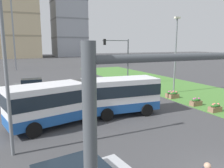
{
  "coord_description": "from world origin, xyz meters",
  "views": [
    {
      "loc": [
        -8.24,
        -5.18,
        5.72
      ],
      "look_at": [
        -0.11,
        12.43,
        2.2
      ],
      "focal_mm": 35.07,
      "sensor_mm": 36.0,
      "label": 1
    }
  ],
  "objects_px": {
    "articulated_bus": "(89,99)",
    "traffic_light_far_right": "(120,54)",
    "traffic_light_near_left": "(187,164)",
    "flower_planter_4": "(174,95)",
    "flower_planter_2": "(215,108)",
    "flower_planter_5": "(171,94)",
    "streetlight_median": "(176,52)",
    "apartment_tower_centre": "(68,2)",
    "flower_planter_3": "(196,102)",
    "streetlight_left": "(5,59)",
    "car_grey_wagon": "(33,85)"
  },
  "relations": [
    {
      "from": "traffic_light_near_left",
      "to": "flower_planter_4",
      "type": "bearing_deg",
      "value": 49.75
    },
    {
      "from": "flower_planter_5",
      "to": "streetlight_left",
      "type": "distance_m",
      "value": 17.57
    },
    {
      "from": "flower_planter_4",
      "to": "streetlight_median",
      "type": "relative_size",
      "value": 0.13
    },
    {
      "from": "car_grey_wagon",
      "to": "traffic_light_near_left",
      "type": "relative_size",
      "value": 0.78
    },
    {
      "from": "articulated_bus",
      "to": "traffic_light_near_left",
      "type": "height_order",
      "value": "traffic_light_near_left"
    },
    {
      "from": "flower_planter_2",
      "to": "flower_planter_4",
      "type": "relative_size",
      "value": 1.0
    },
    {
      "from": "traffic_light_far_right",
      "to": "flower_planter_4",
      "type": "bearing_deg",
      "value": -80.14
    },
    {
      "from": "flower_planter_5",
      "to": "apartment_tower_centre",
      "type": "height_order",
      "value": "apartment_tower_centre"
    },
    {
      "from": "articulated_bus",
      "to": "traffic_light_near_left",
      "type": "distance_m",
      "value": 13.79
    },
    {
      "from": "flower_planter_4",
      "to": "flower_planter_3",
      "type": "bearing_deg",
      "value": -90.0
    },
    {
      "from": "apartment_tower_centre",
      "to": "traffic_light_far_right",
      "type": "bearing_deg",
      "value": -99.13
    },
    {
      "from": "flower_planter_5",
      "to": "traffic_light_near_left",
      "type": "xyz_separation_m",
      "value": [
        -13.22,
        -16.06,
        3.58
      ]
    },
    {
      "from": "articulated_bus",
      "to": "flower_planter_5",
      "type": "bearing_deg",
      "value": 15.2
    },
    {
      "from": "traffic_light_near_left",
      "to": "flower_planter_5",
      "type": "bearing_deg",
      "value": 50.52
    },
    {
      "from": "flower_planter_4",
      "to": "traffic_light_far_right",
      "type": "distance_m",
      "value": 10.32
    },
    {
      "from": "articulated_bus",
      "to": "traffic_light_far_right",
      "type": "distance_m",
      "value": 14.83
    },
    {
      "from": "flower_planter_4",
      "to": "traffic_light_far_right",
      "type": "height_order",
      "value": "traffic_light_far_right"
    },
    {
      "from": "flower_planter_5",
      "to": "streetlight_median",
      "type": "height_order",
      "value": "streetlight_median"
    },
    {
      "from": "flower_planter_3",
      "to": "streetlight_median",
      "type": "bearing_deg",
      "value": 70.46
    },
    {
      "from": "traffic_light_near_left",
      "to": "traffic_light_far_right",
      "type": "height_order",
      "value": "traffic_light_far_right"
    },
    {
      "from": "flower_planter_2",
      "to": "flower_planter_5",
      "type": "height_order",
      "value": "same"
    },
    {
      "from": "car_grey_wagon",
      "to": "streetlight_median",
      "type": "distance_m",
      "value": 17.59
    },
    {
      "from": "flower_planter_4",
      "to": "apartment_tower_centre",
      "type": "xyz_separation_m",
      "value": [
        11.36,
        90.18,
        25.18
      ]
    },
    {
      "from": "flower_planter_4",
      "to": "traffic_light_far_right",
      "type": "relative_size",
      "value": 0.17
    },
    {
      "from": "car_grey_wagon",
      "to": "flower_planter_2",
      "type": "bearing_deg",
      "value": -49.45
    },
    {
      "from": "flower_planter_4",
      "to": "traffic_light_near_left",
      "type": "height_order",
      "value": "traffic_light_near_left"
    },
    {
      "from": "flower_planter_2",
      "to": "flower_planter_3",
      "type": "distance_m",
      "value": 2.13
    },
    {
      "from": "flower_planter_5",
      "to": "traffic_light_near_left",
      "type": "relative_size",
      "value": 0.19
    },
    {
      "from": "traffic_light_near_left",
      "to": "streetlight_left",
      "type": "bearing_deg",
      "value": 104.36
    },
    {
      "from": "flower_planter_5",
      "to": "streetlight_left",
      "type": "xyz_separation_m",
      "value": [
        -15.69,
        -6.41,
        4.61
      ]
    },
    {
      "from": "car_grey_wagon",
      "to": "flower_planter_4",
      "type": "distance_m",
      "value": 16.73
    },
    {
      "from": "flower_planter_3",
      "to": "traffic_light_near_left",
      "type": "height_order",
      "value": "traffic_light_near_left"
    },
    {
      "from": "car_grey_wagon",
      "to": "apartment_tower_centre",
      "type": "distance_m",
      "value": 87.27
    },
    {
      "from": "flower_planter_4",
      "to": "streetlight_median",
      "type": "distance_m",
      "value": 5.29
    },
    {
      "from": "streetlight_median",
      "to": "flower_planter_3",
      "type": "bearing_deg",
      "value": -109.54
    },
    {
      "from": "flower_planter_2",
      "to": "apartment_tower_centre",
      "type": "xyz_separation_m",
      "value": [
        11.36,
        95.43,
        25.18
      ]
    },
    {
      "from": "car_grey_wagon",
      "to": "flower_planter_5",
      "type": "bearing_deg",
      "value": -36.48
    },
    {
      "from": "flower_planter_2",
      "to": "streetlight_median",
      "type": "distance_m",
      "value": 8.89
    },
    {
      "from": "flower_planter_3",
      "to": "flower_planter_5",
      "type": "xyz_separation_m",
      "value": [
        0.0,
        3.55,
        0.0
      ]
    },
    {
      "from": "flower_planter_2",
      "to": "flower_planter_3",
      "type": "relative_size",
      "value": 1.0
    },
    {
      "from": "car_grey_wagon",
      "to": "flower_planter_3",
      "type": "bearing_deg",
      "value": -45.22
    },
    {
      "from": "flower_planter_4",
      "to": "streetlight_left",
      "type": "distance_m",
      "value": 17.41
    },
    {
      "from": "flower_planter_2",
      "to": "streetlight_median",
      "type": "height_order",
      "value": "streetlight_median"
    },
    {
      "from": "flower_planter_2",
      "to": "flower_planter_4",
      "type": "distance_m",
      "value": 5.25
    },
    {
      "from": "traffic_light_near_left",
      "to": "flower_planter_2",
      "type": "bearing_deg",
      "value": 38.11
    },
    {
      "from": "car_grey_wagon",
      "to": "apartment_tower_centre",
      "type": "relative_size",
      "value": 0.09
    },
    {
      "from": "flower_planter_5",
      "to": "streetlight_median",
      "type": "distance_m",
      "value": 5.12
    },
    {
      "from": "flower_planter_3",
      "to": "streetlight_median",
      "type": "height_order",
      "value": "streetlight_median"
    },
    {
      "from": "articulated_bus",
      "to": "traffic_light_far_right",
      "type": "xyz_separation_m",
      "value": [
        8.65,
        11.74,
        2.74
      ]
    },
    {
      "from": "traffic_light_far_right",
      "to": "traffic_light_near_left",
      "type": "bearing_deg",
      "value": -114.88
    }
  ]
}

